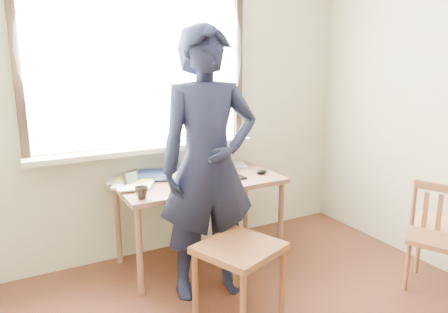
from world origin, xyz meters
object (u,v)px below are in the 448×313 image
mug_white (171,170)px  mug_dark (142,193)px  desk (200,188)px  side_chair (441,233)px  laptop (220,172)px  person (208,165)px  work_chair (239,256)px

mug_white → mug_dark: mug_white is taller
desk → side_chair: (1.30, -1.23, -0.19)m
laptop → mug_dark: size_ratio=3.61×
laptop → person: size_ratio=0.18×
laptop → mug_white: bearing=142.6°
mug_dark → mug_white: bearing=48.2°
desk → side_chair: side_chair is taller
mug_white → mug_dark: (-0.40, -0.44, -0.00)m
mug_white → mug_dark: 0.59m
laptop → work_chair: (-0.28, -0.78, -0.33)m
mug_white → mug_dark: bearing=-131.8°
work_chair → side_chair: size_ratio=0.73×
mug_white → side_chair: bearing=-44.8°
desk → mug_dark: mug_dark is taller
side_chair → person: bearing=151.6°
laptop → desk: bearing=168.2°
side_chair → laptop: bearing=133.4°
mug_dark → person: 0.50m
laptop → mug_white: (-0.32, 0.25, -0.01)m
work_chair → person: 0.64m
mug_white → person: bearing=-89.0°
mug_dark → laptop: bearing=15.0°
person → laptop: bearing=62.4°
work_chair → person: (-0.03, 0.37, 0.52)m
desk → mug_white: mug_white is taller
laptop → mug_dark: laptop is taller
desk → mug_dark: (-0.55, -0.23, 0.12)m
mug_dark → work_chair: 0.80m
desk → mug_white: 0.29m
desk → laptop: (0.17, -0.03, 0.12)m
person → side_chair: bearing=-18.9°
work_chair → desk: bearing=82.1°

